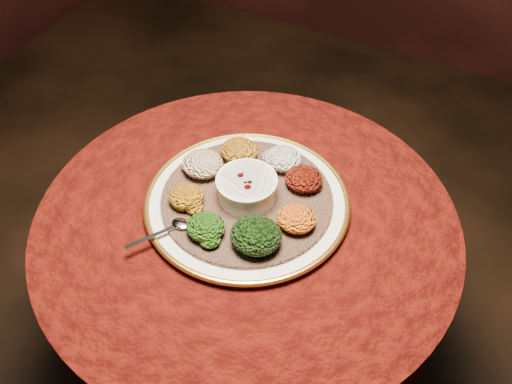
% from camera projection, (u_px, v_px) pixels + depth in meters
% --- Properties ---
extents(table, '(0.96, 0.96, 0.73)m').
position_uv_depth(table, '(247.00, 266.00, 1.41)').
color(table, black).
rests_on(table, ground).
extents(platter, '(0.60, 0.60, 0.02)m').
position_uv_depth(platter, '(247.00, 202.00, 1.30)').
color(platter, silver).
rests_on(platter, table).
extents(injera, '(0.52, 0.52, 0.01)m').
position_uv_depth(injera, '(247.00, 199.00, 1.29)').
color(injera, '#885F44').
rests_on(injera, platter).
extents(stew_bowl, '(0.14, 0.14, 0.06)m').
position_uv_depth(stew_bowl, '(247.00, 187.00, 1.27)').
color(stew_bowl, silver).
rests_on(stew_bowl, injera).
extents(spoon, '(0.09, 0.13, 0.01)m').
position_uv_depth(spoon, '(176.00, 226.00, 1.22)').
color(spoon, silver).
rests_on(spoon, injera).
extents(portion_ayib, '(0.09, 0.08, 0.04)m').
position_uv_depth(portion_ayib, '(283.00, 159.00, 1.35)').
color(portion_ayib, silver).
rests_on(portion_ayib, injera).
extents(portion_kitfo, '(0.09, 0.08, 0.04)m').
position_uv_depth(portion_kitfo, '(304.00, 179.00, 1.30)').
color(portion_kitfo, black).
rests_on(portion_kitfo, injera).
extents(portion_tikil, '(0.09, 0.08, 0.04)m').
position_uv_depth(portion_tikil, '(296.00, 219.00, 1.22)').
color(portion_tikil, '#B17D0E').
rests_on(portion_tikil, injera).
extents(portion_gomen, '(0.11, 0.10, 0.05)m').
position_uv_depth(portion_gomen, '(256.00, 235.00, 1.18)').
color(portion_gomen, black).
rests_on(portion_gomen, injera).
extents(portion_mixveg, '(0.08, 0.08, 0.04)m').
position_uv_depth(portion_mixveg, '(206.00, 227.00, 1.20)').
color(portion_mixveg, '#B03D0B').
rests_on(portion_mixveg, injera).
extents(portion_kik, '(0.08, 0.08, 0.04)m').
position_uv_depth(portion_kik, '(186.00, 196.00, 1.26)').
color(portion_kik, '#B2650F').
rests_on(portion_kik, injera).
extents(portion_timatim, '(0.10, 0.09, 0.05)m').
position_uv_depth(portion_timatim, '(203.00, 164.00, 1.33)').
color(portion_timatim, maroon).
rests_on(portion_timatim, injera).
extents(portion_shiro, '(0.09, 0.09, 0.04)m').
position_uv_depth(portion_shiro, '(239.00, 151.00, 1.37)').
color(portion_shiro, '#A37013').
rests_on(portion_shiro, injera).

